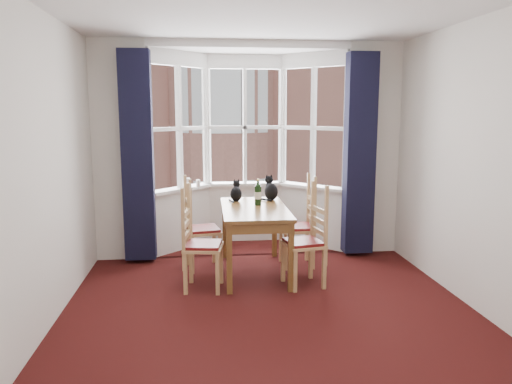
{
  "coord_description": "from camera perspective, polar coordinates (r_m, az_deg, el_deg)",
  "views": [
    {
      "loc": [
        -0.63,
        -4.23,
        1.93
      ],
      "look_at": [
        -0.05,
        1.05,
        1.05
      ],
      "focal_mm": 35.0,
      "sensor_mm": 36.0,
      "label": 1
    }
  ],
  "objects": [
    {
      "name": "tenement_building",
      "position": [
        18.26,
        -4.31,
        8.34
      ],
      "size": [
        18.4,
        7.8,
        15.2
      ],
      "color": "#A16353",
      "rests_on": "street"
    },
    {
      "name": "chair_right_near",
      "position": [
        5.57,
        6.33,
        -5.83
      ],
      "size": [
        0.47,
        0.49,
        0.92
      ],
      "color": "tan",
      "rests_on": "floor"
    },
    {
      "name": "chair_left_near",
      "position": [
        5.44,
        -6.98,
        -6.21
      ],
      "size": [
        0.46,
        0.47,
        0.92
      ],
      "color": "tan",
      "rests_on": "floor"
    },
    {
      "name": "wall_left",
      "position": [
        4.48,
        -24.02,
        1.79
      ],
      "size": [
        0.0,
        4.5,
        4.5
      ],
      "primitive_type": "plane",
      "rotation": [
        1.57,
        0.0,
        1.57
      ],
      "color": "silver",
      "rests_on": "floor"
    },
    {
      "name": "bay_window",
      "position": [
        7.04,
        -1.1,
        5.08
      ],
      "size": [
        2.76,
        0.94,
        2.8
      ],
      "color": "white",
      "rests_on": "floor"
    },
    {
      "name": "wall_near",
      "position": [
        2.15,
        11.0,
        -5.08
      ],
      "size": [
        4.0,
        0.0,
        4.0
      ],
      "primitive_type": "plane",
      "rotation": [
        -1.57,
        0.0,
        0.0
      ],
      "color": "silver",
      "rests_on": "floor"
    },
    {
      "name": "wine_bottle",
      "position": [
        5.97,
        0.23,
        -0.2
      ],
      "size": [
        0.08,
        0.08,
        0.32
      ],
      "color": "black",
      "rests_on": "dining_table"
    },
    {
      "name": "cat_right",
      "position": [
        6.32,
        1.71,
        0.21
      ],
      "size": [
        0.22,
        0.27,
        0.33
      ],
      "color": "black",
      "rests_on": "dining_table"
    },
    {
      "name": "ceiling",
      "position": [
        4.37,
        2.3,
        20.88
      ],
      "size": [
        4.5,
        4.5,
        0.0
      ],
      "primitive_type": "plane",
      "rotation": [
        3.14,
        0.0,
        0.0
      ],
      "color": "white",
      "rests_on": "floor"
    },
    {
      "name": "dining_table",
      "position": [
        5.86,
        -0.18,
        -2.75
      ],
      "size": [
        0.77,
        1.42,
        0.8
      ],
      "color": "brown",
      "rests_on": "floor"
    },
    {
      "name": "wall_back_pier_left",
      "position": [
        6.59,
        -15.19,
        4.46
      ],
      "size": [
        0.7,
        0.12,
        2.8
      ],
      "primitive_type": "cube",
      "color": "silver",
      "rests_on": "floor"
    },
    {
      "name": "chair_left_far",
      "position": [
        6.12,
        -6.91,
        -4.46
      ],
      "size": [
        0.47,
        0.49,
        0.92
      ],
      "color": "tan",
      "rests_on": "floor"
    },
    {
      "name": "chair_right_far",
      "position": [
        6.25,
        5.51,
        -4.14
      ],
      "size": [
        0.4,
        0.42,
        0.92
      ],
      "color": "tan",
      "rests_on": "floor"
    },
    {
      "name": "cat_left",
      "position": [
        6.24,
        -2.29,
        -0.08
      ],
      "size": [
        0.17,
        0.22,
        0.28
      ],
      "color": "black",
      "rests_on": "dining_table"
    },
    {
      "name": "floor",
      "position": [
        4.7,
        2.07,
        -14.88
      ],
      "size": [
        4.5,
        4.5,
        0.0
      ],
      "primitive_type": "plane",
      "color": "black",
      "rests_on": "ground"
    },
    {
      "name": "candle_short",
      "position": [
        6.94,
        -6.62,
        0.98
      ],
      "size": [
        0.06,
        0.06,
        0.1
      ],
      "primitive_type": "cylinder",
      "color": "white",
      "rests_on": "bay_window"
    },
    {
      "name": "curtain_left",
      "position": [
        6.38,
        -13.37,
        3.93
      ],
      "size": [
        0.38,
        0.22,
        2.6
      ],
      "primitive_type": "cube",
      "color": "black",
      "rests_on": "floor"
    },
    {
      "name": "street",
      "position": [
        37.34,
        -5.13,
        -2.89
      ],
      "size": [
        80.0,
        80.0,
        0.0
      ],
      "primitive_type": "plane",
      "color": "#333335",
      "rests_on": "ground"
    },
    {
      "name": "curtain_right",
      "position": [
        6.65,
        11.75,
        4.2
      ],
      "size": [
        0.38,
        0.22,
        2.6
      ],
      "primitive_type": "cube",
      "color": "black",
      "rests_on": "floor"
    },
    {
      "name": "wall_right",
      "position": [
        5.01,
        25.46,
        2.41
      ],
      "size": [
        0.0,
        4.5,
        4.5
      ],
      "primitive_type": "plane",
      "rotation": [
        1.57,
        0.0,
        -1.57
      ],
      "color": "silver",
      "rests_on": "floor"
    },
    {
      "name": "wall_back_pier_right",
      "position": [
        6.89,
        13.13,
        4.75
      ],
      "size": [
        0.7,
        0.12,
        2.8
      ],
      "primitive_type": "cube",
      "color": "silver",
      "rests_on": "floor"
    },
    {
      "name": "candle_tall",
      "position": [
        6.91,
        -7.83,
        1.05
      ],
      "size": [
        0.06,
        0.06,
        0.13
      ],
      "primitive_type": "cylinder",
      "color": "white",
      "rests_on": "bay_window"
    }
  ]
}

